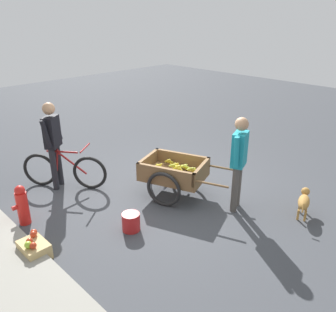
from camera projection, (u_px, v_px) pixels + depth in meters
ground_plane at (164, 192)px, 6.51m from camera, size 24.00×24.00×0.00m
fruit_cart at (174, 173)px, 6.25m from camera, size 1.81×1.29×0.72m
vendor_person at (239, 156)px, 5.61m from camera, size 0.31×0.52×1.62m
bicycle at (65, 170)px, 6.57m from camera, size 1.36×1.05×0.85m
cyclist_person at (53, 138)px, 6.34m from camera, size 0.36×0.52×1.66m
dog at (304, 201)px, 5.67m from camera, size 0.33×0.64×0.40m
fire_hydrant at (22, 205)px, 5.43m from camera, size 0.25×0.25×0.67m
plastic_bucket at (131, 222)px, 5.34m from camera, size 0.28×0.28×0.28m
apple_crate at (34, 248)px, 4.76m from camera, size 0.44×0.32×0.32m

